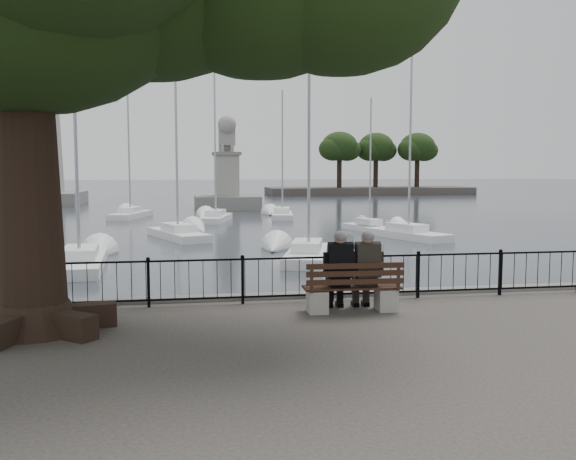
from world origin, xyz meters
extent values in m
cube|color=slate|center=(0.00, 3.00, -0.50)|extent=(200.00, 0.40, 1.20)
plane|color=#232930|center=(0.00, 103.00, -1.00)|extent=(260.00, 260.00, 0.00)
cube|color=black|center=(0.00, 2.50, 0.98)|extent=(22.00, 0.04, 0.04)
cube|color=black|center=(0.00, 2.50, 0.15)|extent=(22.00, 0.04, 0.04)
cube|color=gray|center=(0.43, 1.42, 0.23)|extent=(0.41, 0.51, 0.46)
cube|color=gray|center=(1.88, 1.38, 0.23)|extent=(0.41, 0.51, 0.46)
cube|color=black|center=(1.15, 1.40, 0.50)|extent=(2.02, 0.62, 0.04)
cube|color=black|center=(1.14, 1.10, 0.84)|extent=(2.01, 0.11, 0.45)
cube|color=black|center=(0.88, 1.42, 0.64)|extent=(0.41, 0.35, 0.27)
cube|color=black|center=(0.88, 1.30, 1.06)|extent=(0.50, 0.28, 0.67)
sphere|color=#A77C68|center=(0.88, 1.34, 1.53)|extent=(0.26, 0.26, 0.26)
ellipsoid|color=slate|center=(0.88, 1.31, 1.57)|extent=(0.27, 0.27, 0.23)
cube|color=black|center=(0.89, 1.74, 0.25)|extent=(0.37, 0.50, 0.50)
cube|color=black|center=(1.45, 1.40, 0.64)|extent=(0.41, 0.35, 0.27)
cube|color=black|center=(1.45, 1.28, 1.06)|extent=(0.50, 0.28, 0.67)
sphere|color=#A77C68|center=(1.45, 1.32, 1.53)|extent=(0.26, 0.26, 0.26)
ellipsoid|color=slate|center=(1.45, 1.30, 1.57)|extent=(0.27, 0.27, 0.23)
cube|color=black|center=(1.46, 1.72, 0.25)|extent=(0.37, 0.50, 0.50)
cone|color=black|center=(-4.93, 0.78, 0.27)|extent=(1.86, 1.86, 0.55)
cone|color=black|center=(-4.93, 0.78, 3.27)|extent=(1.20, 1.20, 6.55)
cube|color=slate|center=(-18.00, 62.00, -0.40)|extent=(9.88, 9.88, 1.40)
cone|color=gray|center=(-18.00, 62.00, 11.86)|extent=(6.32, 6.32, 23.71)
cube|color=slate|center=(2.00, 50.00, -0.40)|extent=(6.04, 6.04, 1.40)
cube|color=gray|center=(2.00, 50.00, 2.11)|extent=(2.22, 2.62, 4.03)
cube|color=slate|center=(2.00, 50.00, 4.28)|extent=(2.62, 3.01, 0.30)
cube|color=gray|center=(2.00, 50.30, 5.13)|extent=(1.31, 2.22, 1.41)
cube|color=gray|center=(2.00, 49.29, 5.84)|extent=(1.51, 1.01, 1.61)
sphere|color=gray|center=(2.00, 48.89, 6.95)|extent=(1.71, 1.71, 1.71)
cube|color=white|center=(-6.22, 14.70, -0.90)|extent=(2.08, 6.24, 0.68)
cube|color=white|center=(-6.22, 14.70, -0.40)|extent=(1.40, 2.58, 0.51)
cylinder|color=#A5A6B3|center=(-6.22, 14.36, 4.38)|extent=(0.14, 0.14, 9.96)
cube|color=white|center=(-2.50, 24.95, -0.90)|extent=(3.64, 6.27, 0.67)
cube|color=white|center=(-2.50, 24.95, -0.40)|extent=(2.00, 2.74, 0.50)
cylinder|color=#A5A6B3|center=(-2.50, 24.62, 5.61)|extent=(0.13, 0.13, 12.43)
cube|color=white|center=(3.00, 15.54, -0.90)|extent=(3.13, 6.06, 0.65)
cube|color=white|center=(3.00, 15.54, -0.40)|extent=(1.78, 2.61, 0.49)
cylinder|color=#A5A6B3|center=(3.00, 15.22, 5.25)|extent=(0.13, 0.13, 11.71)
cube|color=white|center=(9.27, 27.43, -0.90)|extent=(2.46, 4.77, 0.51)
cube|color=white|center=(9.27, 27.43, -0.40)|extent=(1.40, 2.06, 0.38)
cylinder|color=#A5A6B3|center=(9.27, 27.17, 3.30)|extent=(0.10, 0.10, 7.81)
cube|color=white|center=(-12.09, 31.50, -0.90)|extent=(2.46, 5.01, 0.54)
cube|color=white|center=(-12.09, 31.50, -0.40)|extent=(1.43, 2.15, 0.40)
cylinder|color=#A5A6B3|center=(-12.09, 31.23, 4.09)|extent=(0.11, 0.11, 9.37)
cube|color=white|center=(0.20, 36.38, -0.90)|extent=(2.93, 6.10, 0.65)
cube|color=white|center=(0.20, 36.38, -0.40)|extent=(1.71, 2.61, 0.49)
cylinder|color=#A5A6B3|center=(0.20, 36.05, 4.95)|extent=(0.13, 0.13, 11.10)
cube|color=white|center=(5.53, 38.67, -0.90)|extent=(2.37, 5.93, 0.64)
cube|color=white|center=(5.53, 38.67, -0.40)|extent=(1.48, 2.49, 0.48)
cylinder|color=#A5A6B3|center=(5.53, 38.35, 4.17)|extent=(0.13, 0.13, 9.53)
cube|color=white|center=(-6.27, 40.92, -0.90)|extent=(3.26, 6.33, 0.68)
cube|color=white|center=(-6.27, 40.92, -0.40)|extent=(1.86, 2.73, 0.51)
cylinder|color=#A5A6B3|center=(-6.27, 40.58, 6.29)|extent=(0.14, 0.14, 13.79)
cube|color=white|center=(10.17, 23.00, -0.90)|extent=(3.61, 6.06, 0.65)
cube|color=white|center=(10.17, 23.00, -0.40)|extent=(1.97, 2.66, 0.49)
cylinder|color=#A5A6B3|center=(10.17, 22.68, 4.60)|extent=(0.13, 0.13, 10.39)
cube|color=#38332F|center=(25.00, 80.00, -0.50)|extent=(30.00, 8.00, 1.20)
cylinder|color=black|center=(20.00, 78.00, 2.00)|extent=(0.70, 0.70, 4.00)
ellipsoid|color=black|center=(20.00, 78.00, 6.00)|extent=(5.20, 5.20, 4.16)
cylinder|color=black|center=(26.00, 80.00, 2.00)|extent=(0.70, 0.70, 4.00)
ellipsoid|color=black|center=(26.00, 80.00, 6.00)|extent=(5.20, 5.20, 4.16)
cylinder|color=black|center=(32.00, 79.00, 2.00)|extent=(0.70, 0.70, 4.00)
ellipsoid|color=black|center=(32.00, 79.00, 6.00)|extent=(5.20, 5.20, 4.16)
camera|label=1|loc=(-2.28, -11.21, 2.95)|focal=40.00mm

